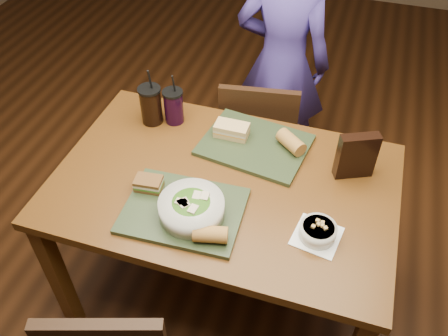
{
  "coord_description": "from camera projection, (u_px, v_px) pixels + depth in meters",
  "views": [
    {
      "loc": [
        0.39,
        -1.2,
        2.05
      ],
      "look_at": [
        0.0,
        0.0,
        0.82
      ],
      "focal_mm": 38.0,
      "sensor_mm": 36.0,
      "label": 1
    }
  ],
  "objects": [
    {
      "name": "sandwich_far",
      "position": [
        232.0,
        130.0,
        1.96
      ],
      "size": [
        0.14,
        0.08,
        0.06
      ],
      "color": "tan",
      "rests_on": "tray_far"
    },
    {
      "name": "tray_near",
      "position": [
        184.0,
        211.0,
        1.69
      ],
      "size": [
        0.43,
        0.34,
        0.02
      ],
      "primitive_type": "cube",
      "rotation": [
        0.0,
        0.0,
        0.05
      ],
      "color": "#27331C",
      "rests_on": "dining_table"
    },
    {
      "name": "chair_far",
      "position": [
        260.0,
        142.0,
        2.4
      ],
      "size": [
        0.42,
        0.42,
        0.85
      ],
      "color": "black",
      "rests_on": "ground"
    },
    {
      "name": "cup_berry",
      "position": [
        174.0,
        106.0,
        2.02
      ],
      "size": [
        0.09,
        0.09,
        0.24
      ],
      "color": "black",
      "rests_on": "dining_table"
    },
    {
      "name": "ground",
      "position": [
        224.0,
        287.0,
        2.33
      ],
      "size": [
        6.0,
        6.0,
        0.0
      ],
      "primitive_type": "plane",
      "color": "#381C0B",
      "rests_on": "ground"
    },
    {
      "name": "tray_far",
      "position": [
        255.0,
        145.0,
        1.95
      ],
      "size": [
        0.46,
        0.38,
        0.02
      ],
      "primitive_type": "cube",
      "rotation": [
        0.0,
        0.0,
        -0.14
      ],
      "color": "#27331C",
      "rests_on": "dining_table"
    },
    {
      "name": "chip_bag",
      "position": [
        356.0,
        156.0,
        1.77
      ],
      "size": [
        0.15,
        0.1,
        0.19
      ],
      "primitive_type": "cube",
      "rotation": [
        0.0,
        0.0,
        0.44
      ],
      "color": "black",
      "rests_on": "dining_table"
    },
    {
      "name": "dining_table",
      "position": [
        224.0,
        197.0,
        1.87
      ],
      "size": [
        1.3,
        0.85,
        0.75
      ],
      "color": "#543010",
      "rests_on": "ground"
    },
    {
      "name": "sandwich_near",
      "position": [
        149.0,
        184.0,
        1.74
      ],
      "size": [
        0.11,
        0.08,
        0.05
      ],
      "color": "#593819",
      "rests_on": "tray_near"
    },
    {
      "name": "baguette_far",
      "position": [
        291.0,
        142.0,
        1.9
      ],
      "size": [
        0.13,
        0.13,
        0.06
      ],
      "primitive_type": "cylinder",
      "rotation": [
        0.0,
        1.57,
        -0.68
      ],
      "color": "#AD7533",
      "rests_on": "tray_far"
    },
    {
      "name": "cup_cola",
      "position": [
        151.0,
        105.0,
        2.01
      ],
      "size": [
        0.1,
        0.1,
        0.26
      ],
      "color": "black",
      "rests_on": "dining_table"
    },
    {
      "name": "baguette_near",
      "position": [
        210.0,
        234.0,
        1.57
      ],
      "size": [
        0.13,
        0.08,
        0.06
      ],
      "primitive_type": "cylinder",
      "rotation": [
        0.0,
        1.57,
        0.23
      ],
      "color": "#AD7533",
      "rests_on": "tray_near"
    },
    {
      "name": "salad_bowl",
      "position": [
        191.0,
        207.0,
        1.64
      ],
      "size": [
        0.23,
        0.23,
        0.08
      ],
      "color": "silver",
      "rests_on": "tray_near"
    },
    {
      "name": "diner",
      "position": [
        282.0,
        63.0,
        2.51
      ],
      "size": [
        0.52,
        0.35,
        1.39
      ],
      "primitive_type": "imported",
      "rotation": [
        0.0,
        0.0,
        3.12
      ],
      "color": "#403085",
      "rests_on": "ground"
    },
    {
      "name": "soup_bowl",
      "position": [
        318.0,
        231.0,
        1.6
      ],
      "size": [
        0.17,
        0.17,
        0.06
      ],
      "color": "white",
      "rests_on": "dining_table"
    }
  ]
}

